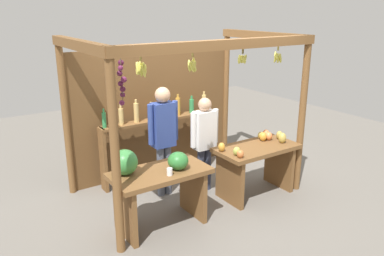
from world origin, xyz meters
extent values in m
plane|color=slate|center=(0.00, 0.00, 0.00)|extent=(12.00, 12.00, 0.00)
cylinder|color=brown|center=(-1.46, -0.90, 1.16)|extent=(0.10, 0.10, 2.33)
cylinder|color=brown|center=(1.46, -0.90, 1.16)|extent=(0.10, 0.10, 2.33)
cylinder|color=brown|center=(-1.46, 0.90, 1.16)|extent=(0.10, 0.10, 2.33)
cylinder|color=brown|center=(1.46, 0.90, 1.16)|extent=(0.10, 0.10, 2.33)
cube|color=brown|center=(0.00, -0.90, 2.27)|extent=(3.02, 0.12, 0.12)
cube|color=brown|center=(-1.46, 0.00, 2.27)|extent=(0.12, 1.90, 0.12)
cube|color=brown|center=(1.46, 0.00, 2.27)|extent=(0.12, 1.90, 0.12)
cube|color=brown|center=(0.00, 0.92, 1.05)|extent=(2.92, 0.04, 2.10)
cylinder|color=brown|center=(0.37, -0.79, 2.16)|extent=(0.02, 0.02, 0.06)
ellipsoid|color=#D1CC4C|center=(0.41, -0.79, 2.07)|extent=(0.04, 0.07, 0.11)
ellipsoid|color=#D1CC4C|center=(0.38, -0.78, 2.06)|extent=(0.05, 0.06, 0.11)
ellipsoid|color=#D1CC4C|center=(0.36, -0.75, 2.06)|extent=(0.07, 0.04, 0.11)
ellipsoid|color=#D1CC4C|center=(0.33, -0.76, 2.05)|extent=(0.05, 0.05, 0.11)
ellipsoid|color=#D1CC4C|center=(0.33, -0.79, 2.07)|extent=(0.04, 0.07, 0.11)
ellipsoid|color=#D1CC4C|center=(0.34, -0.82, 2.07)|extent=(0.05, 0.05, 0.11)
ellipsoid|color=#D1CC4C|center=(0.36, -0.83, 2.06)|extent=(0.07, 0.04, 0.11)
ellipsoid|color=#D1CC4C|center=(0.38, -0.81, 2.05)|extent=(0.06, 0.05, 0.11)
cylinder|color=brown|center=(1.02, -0.76, 2.16)|extent=(0.02, 0.02, 0.06)
ellipsoid|color=#D1CC4C|center=(1.05, -0.76, 2.02)|extent=(0.04, 0.09, 0.14)
ellipsoid|color=#D1CC4C|center=(1.03, -0.72, 2.02)|extent=(0.09, 0.05, 0.15)
ellipsoid|color=#D1CC4C|center=(1.00, -0.74, 2.05)|extent=(0.05, 0.06, 0.15)
ellipsoid|color=#D1CC4C|center=(0.99, -0.79, 2.04)|extent=(0.06, 0.07, 0.15)
ellipsoid|color=#D1CC4C|center=(1.03, -0.80, 2.03)|extent=(0.08, 0.05, 0.15)
cylinder|color=brown|center=(-0.37, -0.74, 2.16)|extent=(0.02, 0.02, 0.06)
ellipsoid|color=#D1CC4C|center=(-0.34, -0.74, 2.02)|extent=(0.04, 0.08, 0.15)
ellipsoid|color=#D1CC4C|center=(-0.34, -0.71, 2.05)|extent=(0.05, 0.05, 0.15)
ellipsoid|color=#D1CC4C|center=(-0.37, -0.72, 2.02)|extent=(0.09, 0.05, 0.15)
ellipsoid|color=#D1CC4C|center=(-0.40, -0.73, 2.03)|extent=(0.05, 0.07, 0.15)
ellipsoid|color=#D1CC4C|center=(-0.39, -0.76, 2.02)|extent=(0.07, 0.09, 0.15)
ellipsoid|color=#D1CC4C|center=(-0.37, -0.77, 2.03)|extent=(0.09, 0.05, 0.15)
ellipsoid|color=#D1CC4C|center=(-0.35, -0.76, 2.02)|extent=(0.07, 0.06, 0.15)
cylinder|color=brown|center=(-1.02, -0.70, 2.16)|extent=(0.02, 0.02, 0.06)
ellipsoid|color=#D1CC4C|center=(-0.98, -0.71, 2.02)|extent=(0.04, 0.09, 0.15)
ellipsoid|color=#D1CC4C|center=(-1.01, -0.68, 2.04)|extent=(0.06, 0.05, 0.16)
ellipsoid|color=#D1CC4C|center=(-1.03, -0.66, 2.05)|extent=(0.07, 0.04, 0.15)
ellipsoid|color=#D1CC4C|center=(-1.05, -0.67, 2.05)|extent=(0.07, 0.06, 0.16)
ellipsoid|color=#D1CC4C|center=(-1.06, -0.70, 2.05)|extent=(0.04, 0.09, 0.15)
ellipsoid|color=#D1CC4C|center=(-1.04, -0.72, 2.03)|extent=(0.06, 0.06, 0.16)
ellipsoid|color=#D1CC4C|center=(-1.02, -0.75, 2.02)|extent=(0.08, 0.04, 0.15)
ellipsoid|color=#D1CC4C|center=(-1.00, -0.74, 2.05)|extent=(0.09, 0.07, 0.16)
cylinder|color=#4C422D|center=(-1.22, -0.61, 1.91)|extent=(0.01, 0.01, 0.55)
sphere|color=#47142D|center=(-1.20, -0.58, 2.11)|extent=(0.07, 0.07, 0.07)
sphere|color=#601E42|center=(-1.23, -0.62, 2.06)|extent=(0.06, 0.06, 0.06)
sphere|color=#511938|center=(-1.23, -0.59, 2.00)|extent=(0.06, 0.06, 0.06)
sphere|color=#601E42|center=(-1.20, -0.63, 1.93)|extent=(0.07, 0.07, 0.07)
sphere|color=#511938|center=(-1.23, -0.59, 1.88)|extent=(0.06, 0.06, 0.06)
sphere|color=#47142D|center=(-1.22, -0.62, 1.82)|extent=(0.06, 0.06, 0.06)
sphere|color=#511938|center=(-1.21, -0.58, 1.75)|extent=(0.06, 0.06, 0.06)
sphere|color=#601E42|center=(-1.23, -0.61, 1.67)|extent=(0.06, 0.06, 0.06)
cube|color=brown|center=(-0.80, -0.67, 0.73)|extent=(1.23, 0.64, 0.06)
cube|color=brown|center=(-1.30, -0.67, 0.35)|extent=(0.06, 0.58, 0.70)
cube|color=brown|center=(-0.31, -0.67, 0.35)|extent=(0.06, 0.58, 0.70)
ellipsoid|color=#38843D|center=(-1.20, -0.53, 0.92)|extent=(0.39, 0.39, 0.31)
ellipsoid|color=#2D7533|center=(-0.59, -0.75, 0.87)|extent=(0.26, 0.26, 0.22)
cylinder|color=white|center=(-0.77, -0.85, 0.80)|extent=(0.07, 0.07, 0.09)
cube|color=brown|center=(0.80, -0.67, 0.73)|extent=(1.23, 0.64, 0.06)
cube|color=brown|center=(0.31, -0.67, 0.35)|extent=(0.06, 0.58, 0.70)
cube|color=brown|center=(1.30, -0.67, 0.35)|extent=(0.06, 0.58, 0.70)
ellipsoid|color=#A8B24C|center=(0.32, -0.79, 0.82)|extent=(0.13, 0.13, 0.12)
ellipsoid|color=#B79E47|center=(1.08, -0.46, 0.82)|extent=(0.13, 0.13, 0.12)
ellipsoid|color=#E07F47|center=(1.18, -0.47, 0.83)|extent=(0.14, 0.14, 0.14)
ellipsoid|color=#B79E47|center=(1.31, -0.63, 0.83)|extent=(0.13, 0.13, 0.13)
ellipsoid|color=#B79E47|center=(1.22, -0.77, 0.84)|extent=(0.12, 0.12, 0.16)
ellipsoid|color=gold|center=(1.04, -0.55, 0.83)|extent=(0.15, 0.15, 0.13)
ellipsoid|color=#E07F47|center=(1.14, -0.56, 0.82)|extent=(0.15, 0.15, 0.13)
ellipsoid|color=gold|center=(0.24, -0.56, 0.82)|extent=(0.13, 0.13, 0.13)
ellipsoid|color=#CC7038|center=(0.31, -0.89, 0.82)|extent=(0.11, 0.11, 0.11)
cube|color=brown|center=(-1.03, 0.67, 0.50)|extent=(0.05, 0.20, 1.00)
cube|color=brown|center=(0.87, 0.67, 0.50)|extent=(0.05, 0.20, 1.00)
cube|color=brown|center=(-0.08, 0.67, 0.98)|extent=(1.90, 0.22, 0.04)
cylinder|color=#338C4C|center=(-0.98, 0.67, 1.12)|extent=(0.06, 0.06, 0.23)
cylinder|color=#338C4C|center=(-0.98, 0.67, 1.26)|extent=(0.03, 0.03, 0.06)
cylinder|color=#D8B266|center=(-0.71, 0.67, 1.13)|extent=(0.07, 0.07, 0.25)
cylinder|color=#D8B266|center=(-0.71, 0.67, 1.28)|extent=(0.03, 0.03, 0.06)
cylinder|color=#D8B266|center=(-0.46, 0.67, 1.15)|extent=(0.08, 0.08, 0.30)
cylinder|color=#D8B266|center=(-0.46, 0.67, 1.33)|extent=(0.04, 0.04, 0.06)
cylinder|color=#D8B266|center=(-0.20, 0.67, 1.11)|extent=(0.08, 0.08, 0.22)
cylinder|color=#D8B266|center=(-0.20, 0.67, 1.25)|extent=(0.04, 0.04, 0.06)
cylinder|color=#994C1E|center=(0.04, 0.67, 1.12)|extent=(0.07, 0.07, 0.25)
cylinder|color=#994C1E|center=(0.04, 0.67, 1.28)|extent=(0.03, 0.03, 0.06)
cylinder|color=gold|center=(0.29, 0.67, 1.14)|extent=(0.08, 0.08, 0.29)
cylinder|color=gold|center=(0.29, 0.67, 1.32)|extent=(0.04, 0.04, 0.06)
cylinder|color=#338C4C|center=(0.56, 0.67, 1.12)|extent=(0.08, 0.08, 0.23)
cylinder|color=#338C4C|center=(0.56, 0.67, 1.26)|extent=(0.04, 0.04, 0.06)
cylinder|color=#D8B266|center=(0.81, 0.67, 1.14)|extent=(0.07, 0.07, 0.27)
cylinder|color=#D8B266|center=(0.81, 0.67, 1.30)|extent=(0.03, 0.03, 0.06)
cylinder|color=#515868|center=(-0.39, 0.07, 0.38)|extent=(0.11, 0.11, 0.77)
cylinder|color=#515868|center=(-0.27, 0.07, 0.38)|extent=(0.11, 0.11, 0.77)
cube|color=#2D428C|center=(-0.33, 0.07, 1.09)|extent=(0.32, 0.19, 0.65)
cylinder|color=#2D428C|center=(-0.53, 0.07, 1.12)|extent=(0.08, 0.08, 0.58)
cylinder|color=#2D428C|center=(-0.13, 0.07, 1.12)|extent=(0.08, 0.08, 0.58)
sphere|color=tan|center=(-0.33, 0.07, 1.52)|extent=(0.22, 0.22, 0.22)
cylinder|color=#33374D|center=(0.19, -0.14, 0.34)|extent=(0.11, 0.11, 0.68)
cylinder|color=#33374D|center=(0.31, -0.14, 0.34)|extent=(0.11, 0.11, 0.68)
cube|color=white|center=(0.25, -0.14, 0.97)|extent=(0.32, 0.19, 0.57)
cylinder|color=white|center=(0.05, -0.14, 1.00)|extent=(0.08, 0.08, 0.52)
cylinder|color=white|center=(0.45, -0.14, 1.00)|extent=(0.08, 0.08, 0.52)
sphere|color=tan|center=(0.25, -0.14, 1.35)|extent=(0.20, 0.20, 0.20)
camera|label=1|loc=(-2.91, -4.56, 2.68)|focal=36.23mm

